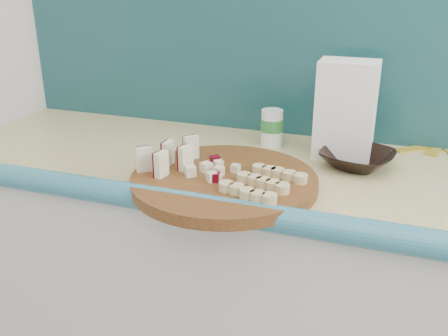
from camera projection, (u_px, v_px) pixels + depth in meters
kitchen_counter at (319, 316)px, 1.45m from camera, size 2.20×0.63×0.91m
backsplash at (353, 57)px, 1.44m from camera, size 2.20×0.02×0.50m
cutting_board at (224, 181)px, 1.19m from camera, size 0.55×0.55×0.03m
apple_wedges at (170, 156)px, 1.22m from camera, size 0.12×0.18×0.06m
apple_chunks at (215, 169)px, 1.20m from camera, size 0.07×0.07×0.02m
banana_slices at (263, 183)px, 1.12m from camera, size 0.17×0.19×0.02m
brown_bowl at (357, 159)px, 1.31m from camera, size 0.22×0.22×0.05m
flour_bag at (346, 110)px, 1.34m from camera, size 0.15×0.11×0.26m
canister at (272, 127)px, 1.46m from camera, size 0.07×0.07×0.11m
banana_peel at (435, 150)px, 1.43m from camera, size 0.19×0.17×0.01m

